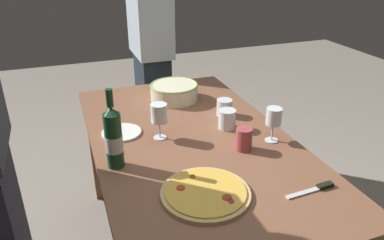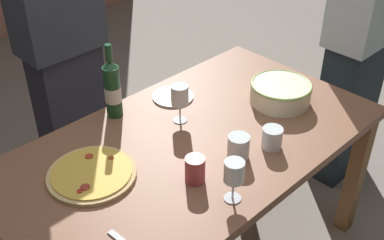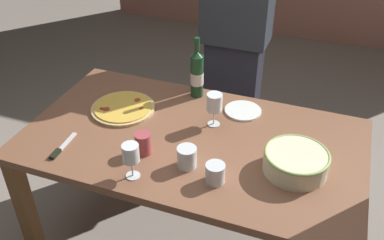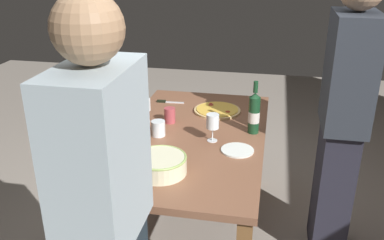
% 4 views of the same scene
% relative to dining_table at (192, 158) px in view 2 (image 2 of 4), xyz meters
% --- Properties ---
extents(dining_table, '(1.60, 0.90, 0.75)m').
position_rel_dining_table_xyz_m(dining_table, '(0.00, 0.00, 0.00)').
color(dining_table, brown).
rests_on(dining_table, ground).
extents(pizza, '(0.33, 0.33, 0.02)m').
position_rel_dining_table_xyz_m(pizza, '(-0.42, 0.10, 0.10)').
color(pizza, tan).
rests_on(pizza, dining_table).
extents(serving_bowl, '(0.28, 0.28, 0.10)m').
position_rel_dining_table_xyz_m(serving_bowl, '(0.49, -0.07, 0.14)').
color(serving_bowl, '#EBEAC3').
rests_on(serving_bowl, dining_table).
extents(wine_bottle, '(0.07, 0.07, 0.34)m').
position_rel_dining_table_xyz_m(wine_bottle, '(-0.11, 0.37, 0.23)').
color(wine_bottle, '#184124').
rests_on(wine_bottle, dining_table).
extents(wine_glass_near_pizza, '(0.07, 0.07, 0.16)m').
position_rel_dining_table_xyz_m(wine_glass_near_pizza, '(-0.14, -0.34, 0.21)').
color(wine_glass_near_pizza, white).
rests_on(wine_glass_near_pizza, dining_table).
extents(wine_glass_by_bottle, '(0.08, 0.08, 0.17)m').
position_rel_dining_table_xyz_m(wine_glass_by_bottle, '(0.06, 0.14, 0.21)').
color(wine_glass_by_bottle, white).
rests_on(wine_glass_by_bottle, dining_table).
extents(cup_amber, '(0.09, 0.09, 0.10)m').
position_rel_dining_table_xyz_m(cup_amber, '(0.05, -0.20, 0.14)').
color(cup_amber, white).
rests_on(cup_amber, dining_table).
extents(cup_ceramic, '(0.08, 0.08, 0.09)m').
position_rel_dining_table_xyz_m(cup_ceramic, '(0.19, -0.25, 0.14)').
color(cup_ceramic, white).
rests_on(cup_ceramic, dining_table).
extents(cup_spare, '(0.07, 0.07, 0.10)m').
position_rel_dining_table_xyz_m(cup_spare, '(-0.16, -0.18, 0.14)').
color(cup_spare, '#AE444B').
rests_on(cup_spare, dining_table).
extents(side_plate, '(0.19, 0.19, 0.01)m').
position_rel_dining_table_xyz_m(side_plate, '(0.17, 0.30, 0.10)').
color(side_plate, white).
rests_on(side_plate, dining_table).
extents(person_host, '(0.41, 0.24, 1.73)m').
position_rel_dining_table_xyz_m(person_host, '(1.13, -0.10, 0.23)').
color(person_host, '#1E2A32').
rests_on(person_host, ground).
extents(person_guest_left, '(0.40, 0.24, 1.76)m').
position_rel_dining_table_xyz_m(person_guest_left, '(-0.04, 0.88, 0.25)').
color(person_guest_left, '#242430').
rests_on(person_guest_left, ground).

